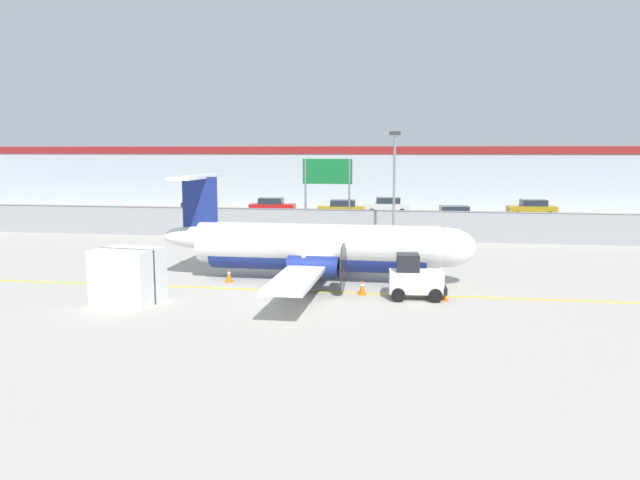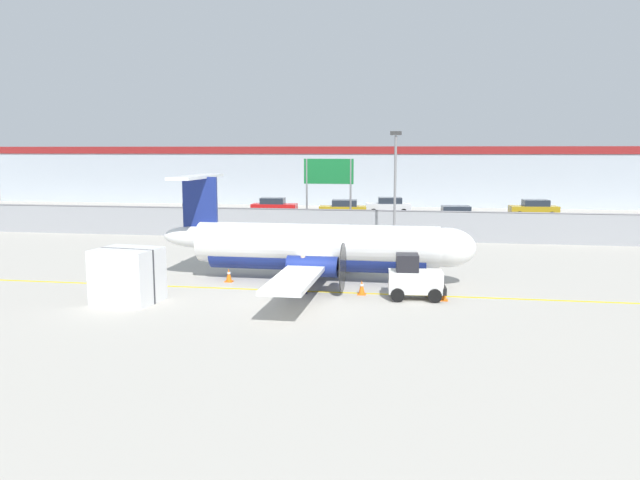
# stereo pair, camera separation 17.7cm
# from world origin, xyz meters

# --- Properties ---
(ground_plane) EXTENTS (140.00, 140.00, 0.01)m
(ground_plane) POSITION_xyz_m (0.00, 2.00, 0.00)
(ground_plane) COLOR #ADA89E
(perimeter_fence) EXTENTS (98.00, 0.10, 2.10)m
(perimeter_fence) POSITION_xyz_m (0.00, 18.00, 1.12)
(perimeter_fence) COLOR gray
(perimeter_fence) RESTS_ON ground
(parking_lot_strip) EXTENTS (98.00, 17.00, 0.12)m
(parking_lot_strip) POSITION_xyz_m (0.00, 29.50, 0.06)
(parking_lot_strip) COLOR #38383A
(parking_lot_strip) RESTS_ON ground
(background_building) EXTENTS (91.00, 8.10, 6.50)m
(background_building) POSITION_xyz_m (0.00, 47.99, 3.26)
(background_building) COLOR #A8B2BC
(background_building) RESTS_ON ground
(commuter_airplane) EXTENTS (14.90, 16.02, 4.92)m
(commuter_airplane) POSITION_xyz_m (0.28, 4.29, 1.60)
(commuter_airplane) COLOR white
(commuter_airplane) RESTS_ON ground
(baggage_tug) EXTENTS (2.41, 1.54, 1.88)m
(baggage_tug) POSITION_xyz_m (4.60, 1.35, 0.86)
(baggage_tug) COLOR silver
(baggage_tug) RESTS_ON ground
(ground_crew_worker) EXTENTS (0.55, 0.38, 1.70)m
(ground_crew_worker) POSITION_xyz_m (-0.12, 1.57, 0.95)
(ground_crew_worker) COLOR #191E4C
(ground_crew_worker) RESTS_ON ground
(cargo_container) EXTENTS (2.65, 2.30, 2.20)m
(cargo_container) POSITION_xyz_m (-6.83, -1.07, 1.10)
(cargo_container) COLOR silver
(cargo_container) RESTS_ON ground
(traffic_cone_near_left) EXTENTS (0.36, 0.36, 0.64)m
(traffic_cone_near_left) POSITION_xyz_m (2.39, 1.77, 0.31)
(traffic_cone_near_left) COLOR orange
(traffic_cone_near_left) RESTS_ON ground
(traffic_cone_near_right) EXTENTS (0.36, 0.36, 0.64)m
(traffic_cone_near_right) POSITION_xyz_m (-4.00, 3.37, 0.31)
(traffic_cone_near_right) COLOR orange
(traffic_cone_near_right) RESTS_ON ground
(traffic_cone_far_left) EXTENTS (0.36, 0.36, 0.64)m
(traffic_cone_far_left) POSITION_xyz_m (5.80, 1.26, 0.31)
(traffic_cone_far_left) COLOR orange
(traffic_cone_far_left) RESTS_ON ground
(parked_car_0) EXTENTS (4.26, 2.13, 1.58)m
(parked_car_0) POSITION_xyz_m (-14.18, 26.61, 0.89)
(parked_car_0) COLOR red
(parked_car_0) RESTS_ON parking_lot_strip
(parked_car_1) EXTENTS (4.28, 2.17, 1.58)m
(parked_car_1) POSITION_xyz_m (-8.78, 32.45, 0.89)
(parked_car_1) COLOR red
(parked_car_1) RESTS_ON parking_lot_strip
(parked_car_2) EXTENTS (4.33, 2.29, 1.58)m
(parked_car_2) POSITION_xyz_m (-2.09, 31.15, 0.89)
(parked_car_2) COLOR #B28C19
(parked_car_2) RESTS_ON parking_lot_strip
(parked_car_3) EXTENTS (4.36, 2.36, 1.58)m
(parked_car_3) POSITION_xyz_m (1.79, 34.63, 0.89)
(parked_car_3) COLOR silver
(parked_car_3) RESTS_ON parking_lot_strip
(parked_car_4) EXTENTS (4.35, 2.34, 1.58)m
(parked_car_4) POSITION_xyz_m (7.44, 26.47, 0.89)
(parked_car_4) COLOR black
(parked_car_4) RESTS_ON parking_lot_strip
(parked_car_5) EXTENTS (4.31, 2.23, 1.58)m
(parked_car_5) POSITION_xyz_m (14.85, 34.01, 0.89)
(parked_car_5) COLOR #B28C19
(parked_car_5) RESTS_ON parking_lot_strip
(apron_light_pole) EXTENTS (0.70, 0.30, 7.27)m
(apron_light_pole) POSITION_xyz_m (3.17, 15.04, 4.30)
(apron_light_pole) COLOR slate
(apron_light_pole) RESTS_ON ground
(highway_sign) EXTENTS (3.60, 0.14, 5.50)m
(highway_sign) POSITION_xyz_m (-1.81, 20.33, 4.14)
(highway_sign) COLOR slate
(highway_sign) RESTS_ON ground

